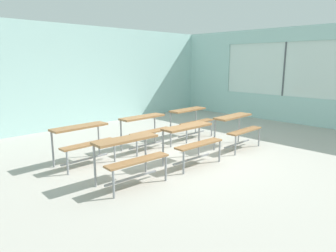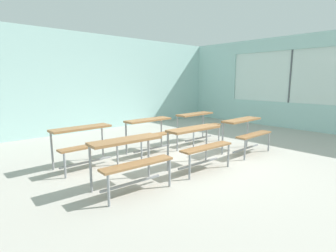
{
  "view_description": "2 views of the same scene",
  "coord_description": "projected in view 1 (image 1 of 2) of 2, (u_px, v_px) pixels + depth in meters",
  "views": [
    {
      "loc": [
        -4.57,
        -3.96,
        1.96
      ],
      "look_at": [
        -0.29,
        0.44,
        0.64
      ],
      "focal_mm": 32.32,
      "sensor_mm": 36.0,
      "label": 1
    },
    {
      "loc": [
        -3.8,
        -3.3,
        1.6
      ],
      "look_at": [
        -0.95,
        -0.13,
        0.84
      ],
      "focal_mm": 28.0,
      "sensor_mm": 36.0,
      "label": 2
    }
  ],
  "objects": [
    {
      "name": "desk_bench_r1c2",
      "position": [
        191.0,
        116.0,
        7.8
      ],
      "size": [
        1.11,
        0.6,
        0.74
      ],
      "rotation": [
        0.0,
        0.0,
        0.01
      ],
      "color": "olive",
      "rests_on": "ground"
    },
    {
      "name": "desk_bench_r1c0",
      "position": [
        83.0,
        136.0,
        5.77
      ],
      "size": [
        1.11,
        0.61,
        0.74
      ],
      "rotation": [
        0.0,
        0.0,
        0.02
      ],
      "color": "olive",
      "rests_on": "ground"
    },
    {
      "name": "desk_bench_r1c1",
      "position": [
        146.0,
        125.0,
        6.78
      ],
      "size": [
        1.1,
        0.59,
        0.74
      ],
      "rotation": [
        0.0,
        0.0,
        0.0
      ],
      "color": "olive",
      "rests_on": "ground"
    },
    {
      "name": "desk_bench_r0c0",
      "position": [
        130.0,
        150.0,
        4.84
      ],
      "size": [
        1.13,
        0.65,
        0.74
      ],
      "rotation": [
        0.0,
        0.0,
        -0.05
      ],
      "color": "olive",
      "rests_on": "ground"
    },
    {
      "name": "ground",
      "position": [
        192.0,
        158.0,
        6.31
      ],
      "size": [
        10.0,
        9.0,
        0.05
      ],
      "primitive_type": "cube",
      "color": "#ADA89E"
    },
    {
      "name": "wall_back",
      "position": [
        81.0,
        77.0,
        9.13
      ],
      "size": [
        10.0,
        0.12,
        3.0
      ],
      "primitive_type": "cube",
      "color": "#A8D1CC",
      "rests_on": "ground"
    },
    {
      "name": "desk_bench_r0c2",
      "position": [
        237.0,
        124.0,
        6.86
      ],
      "size": [
        1.11,
        0.6,
        0.74
      ],
      "rotation": [
        0.0,
        0.0,
        0.01
      ],
      "color": "olive",
      "rests_on": "ground"
    },
    {
      "name": "wall_right",
      "position": [
        304.0,
        78.0,
        9.31
      ],
      "size": [
        0.12,
        9.0,
        3.0
      ],
      "color": "#A8D1CC",
      "rests_on": "ground"
    },
    {
      "name": "desk_bench_r0c1",
      "position": [
        191.0,
        136.0,
        5.79
      ],
      "size": [
        1.12,
        0.63,
        0.74
      ],
      "rotation": [
        0.0,
        0.0,
        -0.04
      ],
      "color": "olive",
      "rests_on": "ground"
    }
  ]
}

